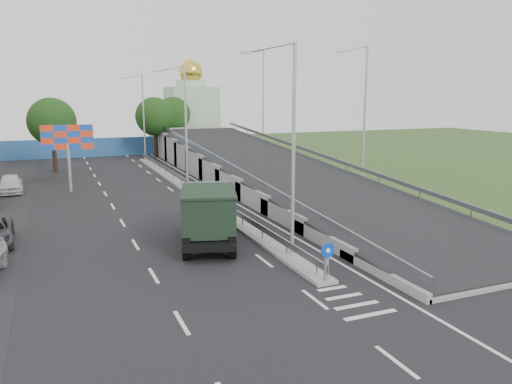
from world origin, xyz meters
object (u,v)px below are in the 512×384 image
billboard (68,141)px  lamp_post_mid (184,120)px  lamp_post_far (142,112)px  church (192,112)px  dump_truck (208,212)px  parked_car_e (10,184)px  lamp_post_near (290,140)px  sign_bollard (327,262)px

billboard → lamp_post_mid: bearing=-12.4°
lamp_post_far → church: 17.15m
dump_truck → parked_car_e: bearing=135.3°
lamp_post_mid → parked_car_e: lamp_post_mid is taller
lamp_post_near → church: 54.90m
lamp_post_mid → parked_car_e: bearing=165.5°
lamp_post_near → dump_truck: 6.36m
dump_truck → parked_car_e: size_ratio=1.68×
lamp_post_mid → church: bearing=73.8°
church → billboard: bearing=-120.7°
sign_bollard → church: church is taller
lamp_post_far → dump_truck: bearing=-94.5°
lamp_post_far → billboard: (-9.11, -18.00, -1.62)m
lamp_post_far → parked_car_e: 21.98m
billboard → dump_truck: 19.27m
lamp_post_mid → parked_car_e: (-13.66, 3.53, -5.05)m
church → dump_truck: size_ratio=1.85×
lamp_post_near → parked_car_e: bearing=120.1°
church → billboard: church is taller
lamp_post_near → lamp_post_mid: bearing=90.0°
sign_bollard → billboard: (-9.00, 25.83, 3.15)m
lamp_post_mid → lamp_post_far: same height
church → parked_car_e: (-23.55, -30.47, -4.56)m
lamp_post_mid → billboard: size_ratio=1.83×
lamp_post_mid → billboard: 9.47m
lamp_post_near → billboard: (-9.11, 22.00, -1.62)m
lamp_post_near → lamp_post_mid: 20.00m
lamp_post_far → parked_car_e: (-13.66, -16.47, -5.05)m
dump_truck → parked_car_e: dump_truck is taller
sign_bollard → lamp_post_far: (0.11, 43.83, 4.77)m
lamp_post_near → billboard: size_ratio=1.83×
sign_bollard → church: 58.84m
lamp_post_near → parked_car_e: size_ratio=2.28×
lamp_post_far → billboard: 20.24m
lamp_post_far → dump_truck: size_ratio=1.35×
billboard → dump_truck: billboard is taller
church → parked_car_e: bearing=-127.7°
parked_car_e → sign_bollard: bearing=-66.0°
lamp_post_mid → billboard: (-9.11, 2.00, -1.62)m
church → sign_bollard: bearing=-99.8°
church → dump_truck: church is taller
sign_bollard → parked_car_e: size_ratio=0.38×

